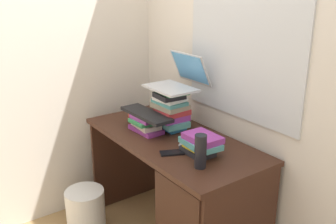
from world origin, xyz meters
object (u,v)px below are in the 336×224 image
book_stack_keyboard_riser (146,123)px  keyboard (146,114)px  book_stack_tall (170,109)px  water_bottle (200,151)px  mug (133,115)px  wastebasket (86,210)px  cell_phone (172,153)px  book_stack_side (201,144)px  computer_mouse (186,144)px  desk (200,208)px  laptop (179,80)px

book_stack_keyboard_riser → keyboard: bearing=5.3°
book_stack_tall → water_bottle: (0.54, -0.20, -0.05)m
mug → wastebasket: size_ratio=0.35×
mug → cell_phone: mug is taller
book_stack_side → computer_mouse: (-0.12, -0.01, -0.05)m
book_stack_keyboard_riser → water_bottle: bearing=-4.4°
computer_mouse → cell_phone: (0.03, -0.12, -0.01)m
desk → laptop: laptop is taller
mug → keyboard: bearing=-6.8°
book_stack_side → water_bottle: bearing=-40.7°
desk → cell_phone: 0.39m
laptop → water_bottle: (0.54, -0.26, -0.24)m
cell_phone → book_stack_keyboard_riser: bearing=-165.1°
book_stack_side → computer_mouse: size_ratio=2.39×
book_stack_tall → laptop: laptop is taller
cell_phone → desk: bearing=69.2°
water_bottle → book_stack_keyboard_riser: bearing=175.6°
water_bottle → mug: bearing=174.9°
book_stack_tall → mug: size_ratio=2.59×
book_stack_tall → keyboard: 0.16m
mug → water_bottle: (0.82, -0.07, 0.05)m
book_stack_keyboard_riser → cell_phone: 0.39m
water_bottle → book_stack_tall: bearing=160.0°
book_stack_tall → computer_mouse: bearing=-18.2°
mug → cell_phone: size_ratio=0.79×
desk → keyboard: bearing=-174.0°
book_stack_side → mug: (-0.69, -0.04, -0.02)m
book_stack_tall → cell_phone: book_stack_tall is taller
laptop → keyboard: laptop is taller
laptop → water_bottle: bearing=-25.9°
desk → book_stack_keyboard_riser: 0.65m
laptop → cell_phone: bearing=-42.0°
book_stack_side → laptop: bearing=159.7°
computer_mouse → mug: 0.57m
book_stack_side → keyboard: bearing=-172.6°
water_bottle → wastebasket: water_bottle is taller
book_stack_tall → water_bottle: bearing=-20.0°
book_stack_tall → book_stack_side: 0.43m
book_stack_side → water_bottle: 0.17m
book_stack_tall → wastebasket: bearing=-121.2°
wastebasket → book_stack_tall: bearing=58.8°
mug → book_stack_side: bearing=3.0°
cell_phone → mug: bearing=-164.0°
keyboard → computer_mouse: 0.37m
book_stack_keyboard_riser → computer_mouse: bearing=8.8°
book_stack_keyboard_riser → book_stack_side: book_stack_side is taller
desk → cell_phone: size_ratio=9.40×
book_stack_keyboard_riser → computer_mouse: 0.36m
cell_phone → water_bottle: bearing=30.5°
book_stack_side → laptop: laptop is taller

